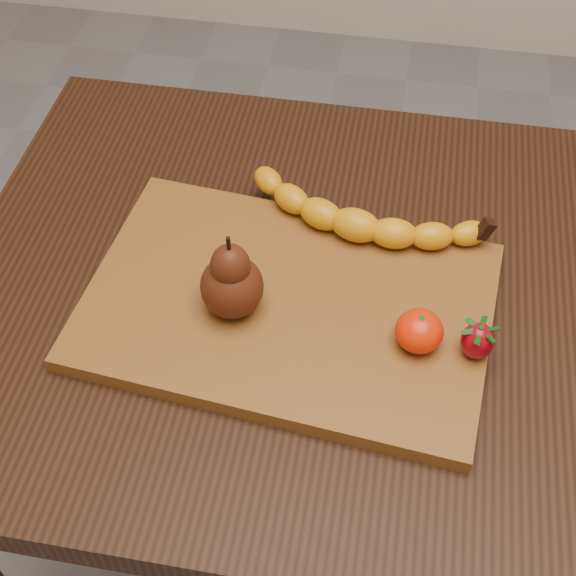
% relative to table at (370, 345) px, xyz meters
% --- Properties ---
extents(ground, '(3.50, 3.50, 0.00)m').
position_rel_table_xyz_m(ground, '(0.00, 0.00, -0.66)').
color(ground, slate).
rests_on(ground, ground).
extents(table, '(1.00, 0.70, 0.76)m').
position_rel_table_xyz_m(table, '(0.00, 0.00, 0.00)').
color(table, black).
rests_on(table, ground).
extents(cutting_board, '(0.48, 0.34, 0.02)m').
position_rel_table_xyz_m(cutting_board, '(-0.10, -0.04, 0.11)').
color(cutting_board, brown).
rests_on(cutting_board, table).
extents(banana, '(0.26, 0.12, 0.04)m').
position_rel_table_xyz_m(banana, '(-0.04, 0.07, 0.14)').
color(banana, orange).
rests_on(banana, cutting_board).
extents(pear, '(0.09, 0.09, 0.11)m').
position_rel_table_xyz_m(pear, '(-0.16, -0.06, 0.17)').
color(pear, '#4A1C0B').
rests_on(pear, cutting_board).
extents(mandarin, '(0.06, 0.06, 0.04)m').
position_rel_table_xyz_m(mandarin, '(0.05, -0.08, 0.14)').
color(mandarin, '#F12302').
rests_on(mandarin, cutting_board).
extents(strawberry, '(0.04, 0.04, 0.04)m').
position_rel_table_xyz_m(strawberry, '(0.11, -0.08, 0.14)').
color(strawberry, '#980411').
rests_on(strawberry, cutting_board).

